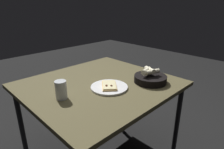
# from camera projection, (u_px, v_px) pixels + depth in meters

# --- Properties ---
(dining_table) EXTENTS (1.01, 1.10, 0.72)m
(dining_table) POSITION_uv_depth(u_px,v_px,m) (100.00, 90.00, 1.52)
(dining_table) COLOR brown
(dining_table) RESTS_ON ground
(pizza_plate) EXTENTS (0.27, 0.27, 0.04)m
(pizza_plate) POSITION_uv_depth(u_px,v_px,m) (109.00, 87.00, 1.41)
(pizza_plate) COLOR white
(pizza_plate) RESTS_ON dining_table
(bread_basket) EXTENTS (0.25, 0.25, 0.12)m
(bread_basket) POSITION_uv_depth(u_px,v_px,m) (150.00, 78.00, 1.51)
(bread_basket) COLOR black
(bread_basket) RESTS_ON dining_table
(beer_glass) EXTENTS (0.08, 0.08, 0.12)m
(beer_glass) POSITION_uv_depth(u_px,v_px,m) (61.00, 91.00, 1.24)
(beer_glass) COLOR silver
(beer_glass) RESTS_ON dining_table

